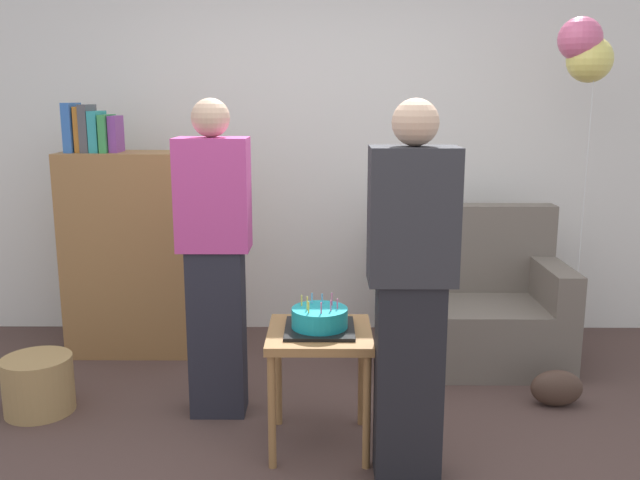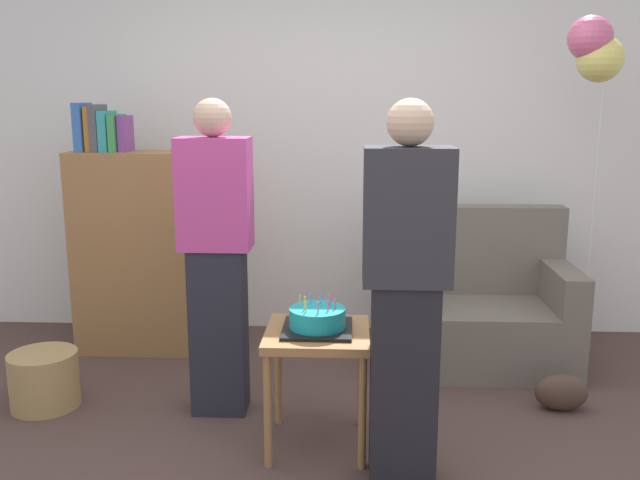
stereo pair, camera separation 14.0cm
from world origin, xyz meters
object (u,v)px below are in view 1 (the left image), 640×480
(wicker_basket, at_px, (38,385))
(handbag, at_px, (557,388))
(bookshelf, at_px, (129,249))
(birthday_cake, at_px, (320,320))
(balloon_bunch, at_px, (585,50))
(side_table, at_px, (320,348))
(couch, at_px, (472,308))
(person_blowing_candles, at_px, (215,258))
(person_holding_cake, at_px, (411,293))

(wicker_basket, relative_size, handbag, 1.29)
(bookshelf, distance_m, birthday_cake, 1.75)
(birthday_cake, distance_m, balloon_bunch, 2.25)
(side_table, xyz_separation_m, handbag, (1.27, 0.43, -0.39))
(couch, xyz_separation_m, bookshelf, (-2.17, 0.14, 0.34))
(birthday_cake, distance_m, wicker_basket, 1.60)
(person_blowing_candles, relative_size, balloon_bunch, 0.78)
(couch, height_order, wicker_basket, couch)
(person_holding_cake, bearing_deg, couch, -82.37)
(balloon_bunch, bearing_deg, side_table, -145.10)
(side_table, xyz_separation_m, balloon_bunch, (1.52, 1.06, 1.41))
(person_blowing_candles, distance_m, wicker_basket, 1.17)
(handbag, xyz_separation_m, balloon_bunch, (0.25, 0.63, 1.80))
(couch, bearing_deg, handbag, -63.67)
(bookshelf, xyz_separation_m, person_blowing_candles, (0.70, -0.89, 0.15))
(bookshelf, distance_m, person_blowing_candles, 1.14)
(couch, bearing_deg, birthday_cake, -130.73)
(wicker_basket, bearing_deg, bookshelf, 74.03)
(bookshelf, distance_m, wicker_basket, 1.07)
(side_table, relative_size, birthday_cake, 1.80)
(handbag, bearing_deg, person_holding_cake, -141.88)
(person_holding_cake, bearing_deg, handbag, -111.84)
(person_blowing_candles, xyz_separation_m, wicker_basket, (-0.95, -0.01, -0.68))
(wicker_basket, distance_m, handbag, 2.76)
(bookshelf, xyz_separation_m, handbag, (2.50, -0.81, -0.58))
(person_blowing_candles, xyz_separation_m, person_holding_cake, (0.91, -0.62, 0.00))
(side_table, relative_size, balloon_bunch, 0.28)
(bookshelf, distance_m, person_holding_cake, 2.21)
(birthday_cake, xyz_separation_m, person_blowing_candles, (-0.53, 0.35, 0.21))
(birthday_cake, height_order, person_blowing_candles, person_blowing_candles)
(birthday_cake, distance_m, person_holding_cake, 0.51)
(bookshelf, bearing_deg, person_blowing_candles, -51.87)
(couch, relative_size, person_blowing_candles, 0.67)
(side_table, bearing_deg, couch, 49.27)
(birthday_cake, bearing_deg, balloon_bunch, 34.90)
(wicker_basket, xyz_separation_m, handbag, (2.76, 0.09, -0.05))
(wicker_basket, xyz_separation_m, balloon_bunch, (3.00, 0.72, 1.75))
(birthday_cake, relative_size, balloon_bunch, 0.15)
(couch, height_order, bookshelf, bookshelf)
(couch, distance_m, bookshelf, 2.20)
(handbag, bearing_deg, balloon_bunch, 68.64)
(side_table, height_order, birthday_cake, birthday_cake)
(couch, relative_size, person_holding_cake, 0.67)
(person_blowing_candles, distance_m, balloon_bunch, 2.42)
(wicker_basket, bearing_deg, birthday_cake, -13.02)
(birthday_cake, xyz_separation_m, balloon_bunch, (1.52, 1.06, 1.27))
(bookshelf, bearing_deg, balloon_bunch, -3.74)
(person_holding_cake, bearing_deg, bookshelf, -13.03)
(person_holding_cake, distance_m, handbag, 1.35)
(person_blowing_candles, bearing_deg, handbag, 0.65)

